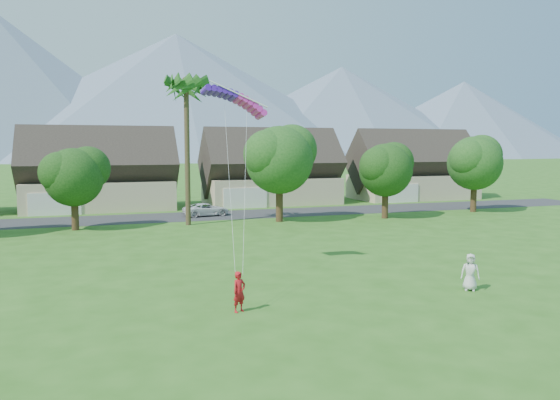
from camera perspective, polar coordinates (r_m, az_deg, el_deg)
name	(u,v)px	position (r m, az deg, el deg)	size (l,w,h in m)	color
ground	(366,328)	(20.89, 9.02, -13.04)	(500.00, 500.00, 0.00)	#2D6019
street	(200,216)	(52.75, -8.35, -1.67)	(90.00, 7.00, 0.01)	#2D2D30
kite_flyer	(239,292)	(22.32, -4.29, -9.54)	(0.60, 0.40, 1.65)	red
watcher	(470,272)	(26.93, 19.26, -7.13)	(0.84, 0.55, 1.72)	silver
parked_car	(206,210)	(52.78, -7.71, -0.99)	(2.03, 4.41, 1.22)	silver
mountain_ridge	(137,100)	(279.09, -14.73, 10.07)	(540.00, 240.00, 70.00)	slate
houses_row	(189,175)	(61.36, -9.44, 2.56)	(72.75, 8.19, 8.86)	beige
tree_row	(199,168)	(46.17, -8.48, 3.38)	(62.27, 6.67, 8.45)	#47301C
fan_palm	(186,84)	(46.85, -9.79, 11.86)	(3.00, 3.00, 13.80)	#4C3D26
parafoil_kite	(236,97)	(28.77, -4.65, 10.63)	(3.43, 1.02, 0.50)	#4817B2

